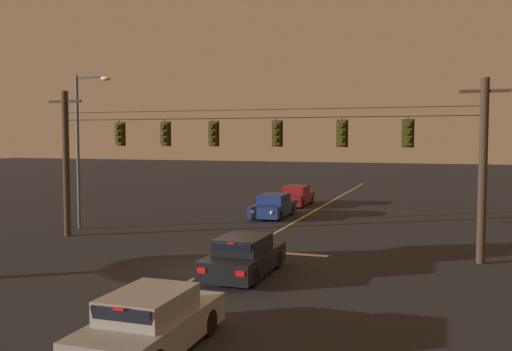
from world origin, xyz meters
TOP-DOWN VIEW (x-y plane):
  - ground_plane at (0.00, 0.00)m, footprint 180.00×180.00m
  - lane_centre_stripe at (0.00, 10.39)m, footprint 0.14×60.00m
  - stop_bar_paint at (1.90, 3.79)m, footprint 3.40×0.36m
  - signal_span_assembly at (0.00, 4.39)m, footprint 20.47×0.32m
  - traffic_light_leftmost at (-6.36, 4.37)m, footprint 0.48×0.41m
  - traffic_light_left_inner at (-4.01, 4.37)m, footprint 0.48×0.41m
  - traffic_light_centre at (-1.65, 4.37)m, footprint 0.48×0.41m
  - traffic_light_right_inner at (1.24, 4.37)m, footprint 0.48×0.41m
  - traffic_light_rightmost at (4.00, 4.37)m, footprint 0.48×0.41m
  - traffic_light_far_right at (6.58, 4.37)m, footprint 0.48×0.41m
  - car_waiting_near_lane at (1.45, -0.23)m, footprint 1.80×4.33m
  - car_oncoming_lead at (-1.72, 13.74)m, footprint 1.80×4.42m
  - car_oncoming_trailing at (-1.89, 19.74)m, footprint 1.80×4.42m
  - car_waiting_second_near at (1.84, -7.41)m, footprint 1.80×4.33m
  - street_lamp_corner at (-9.84, 6.42)m, footprint 2.11×0.30m

SIDE VIEW (x-z plane):
  - ground_plane at x=0.00m, z-range 0.00..0.00m
  - lane_centre_stripe at x=0.00m, z-range 0.00..0.01m
  - stop_bar_paint at x=1.90m, z-range 0.00..0.01m
  - car_oncoming_lead at x=-1.72m, z-range -0.05..1.34m
  - car_oncoming_trailing at x=-1.89m, z-range -0.05..1.34m
  - car_waiting_near_lane at x=1.45m, z-range -0.05..1.34m
  - car_waiting_second_near at x=1.84m, z-range -0.05..1.34m
  - signal_span_assembly at x=0.00m, z-range 0.15..7.15m
  - street_lamp_corner at x=-9.84m, z-range 0.81..8.79m
  - traffic_light_leftmost at x=-6.36m, z-range 4.34..5.56m
  - traffic_light_left_inner at x=-4.01m, z-range 4.34..5.56m
  - traffic_light_centre at x=-1.65m, z-range 4.34..5.56m
  - traffic_light_right_inner at x=1.24m, z-range 4.34..5.56m
  - traffic_light_rightmost at x=4.00m, z-range 4.34..5.56m
  - traffic_light_far_right at x=6.58m, z-range 4.34..5.56m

